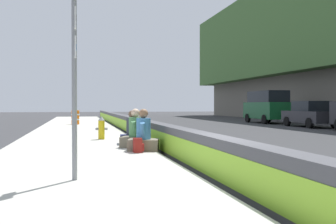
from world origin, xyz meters
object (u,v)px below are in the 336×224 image
(seated_person_middle, at_px, (135,135))
(parked_car_midline, at_px, (267,106))
(route_sign_post, at_px, (75,60))
(parked_car_fourth, at_px, (310,114))
(backpack, at_px, (138,145))
(seated_person_foreground, at_px, (144,137))
(construction_barrel, at_px, (75,117))
(fire_hydrant, at_px, (101,127))
(seated_person_rear, at_px, (132,133))

(seated_person_middle, xyz_separation_m, parked_car_midline, (17.81, -13.06, 0.84))
(route_sign_post, bearing_deg, parked_car_fourth, -41.22)
(route_sign_post, relative_size, parked_car_fourth, 0.79)
(parked_car_fourth, xyz_separation_m, parked_car_midline, (6.19, 0.05, 0.49))
(seated_person_middle, bearing_deg, parked_car_fourth, -48.45)
(route_sign_post, height_order, parked_car_midline, route_sign_post)
(backpack, xyz_separation_m, parked_car_fourth, (13.10, -13.24, 0.53))
(backpack, bearing_deg, seated_person_middle, -5.19)
(seated_person_foreground, distance_m, construction_barrel, 16.89)
(seated_person_middle, xyz_separation_m, backpack, (-1.48, 0.13, -0.18))
(seated_person_foreground, relative_size, parked_car_fourth, 0.26)
(fire_hydrant, relative_size, parked_car_midline, 0.17)
(seated_person_foreground, distance_m, parked_car_midline, 22.86)
(seated_person_rear, distance_m, construction_barrel, 14.80)
(route_sign_post, height_order, fire_hydrant, route_sign_post)
(construction_barrel, relative_size, parked_car_fourth, 0.21)
(construction_barrel, bearing_deg, seated_person_rear, -172.49)
(seated_person_foreground, relative_size, seated_person_middle, 1.00)
(seated_person_middle, height_order, parked_car_fourth, parked_car_fourth)
(parked_car_fourth, bearing_deg, fire_hydrant, 121.10)
(backpack, height_order, parked_car_midline, parked_car_midline)
(seated_person_middle, height_order, parked_car_midline, parked_car_midline)
(seated_person_rear, bearing_deg, parked_car_midline, -37.93)
(seated_person_rear, bearing_deg, fire_hydrant, 23.51)
(construction_barrel, xyz_separation_m, parked_car_fourth, (-4.16, -15.00, 0.24))
(route_sign_post, relative_size, backpack, 9.00)
(parked_car_midline, bearing_deg, backpack, 145.63)
(fire_hydrant, relative_size, seated_person_middle, 0.74)
(seated_person_foreground, relative_size, backpack, 3.00)
(seated_person_foreground, bearing_deg, fire_hydrant, 12.96)
(fire_hydrant, bearing_deg, parked_car_midline, -43.61)
(seated_person_middle, height_order, construction_barrel, seated_person_middle)
(construction_barrel, bearing_deg, parked_car_midline, -82.25)
(route_sign_post, relative_size, seated_person_foreground, 3.00)
(route_sign_post, bearing_deg, seated_person_middle, -18.50)
(backpack, xyz_separation_m, construction_barrel, (17.25, 1.76, 0.28))
(backpack, bearing_deg, seated_person_foreground, -25.54)
(backpack, distance_m, parked_car_fourth, 18.63)
(parked_car_fourth, bearing_deg, route_sign_post, 138.78)
(fire_hydrant, relative_size, parked_car_fourth, 0.19)
(route_sign_post, height_order, seated_person_middle, route_sign_post)
(seated_person_foreground, xyz_separation_m, backpack, (-0.48, 0.23, -0.18))
(backpack, bearing_deg, construction_barrel, 5.82)
(construction_barrel, xyz_separation_m, parked_car_midline, (2.04, -14.95, 0.73))
(fire_hydrant, height_order, parked_car_midline, parked_car_midline)
(seated_person_foreground, height_order, parked_car_midline, parked_car_midline)
(route_sign_post, bearing_deg, fire_hydrant, -6.26)
(seated_person_rear, distance_m, parked_car_fourth, 16.77)
(seated_person_middle, distance_m, seated_person_rear, 1.10)
(construction_barrel, bearing_deg, route_sign_post, -179.78)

